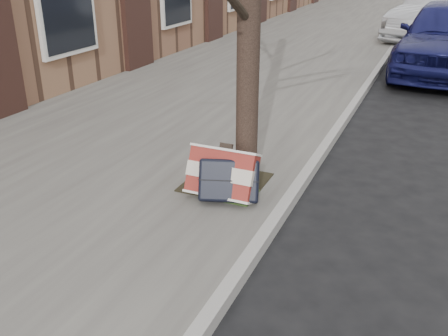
% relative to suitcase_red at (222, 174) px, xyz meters
% --- Properties ---
extents(ground, '(120.00, 120.00, 0.00)m').
position_rel_suitcase_red_xyz_m(ground, '(1.89, -0.86, -0.40)').
color(ground, black).
rests_on(ground, ground).
extents(near_sidewalk, '(5.00, 70.00, 0.12)m').
position_rel_suitcase_red_xyz_m(near_sidewalk, '(-1.81, 14.14, -0.34)').
color(near_sidewalk, slate).
rests_on(near_sidewalk, ground).
extents(dirt_patch, '(0.85, 0.85, 0.02)m').
position_rel_suitcase_red_xyz_m(dirt_patch, '(-0.11, 0.34, -0.27)').
color(dirt_patch, black).
rests_on(dirt_patch, near_sidewalk).
extents(suitcase_red, '(0.72, 0.40, 0.55)m').
position_rel_suitcase_red_xyz_m(suitcase_red, '(0.00, 0.00, 0.00)').
color(suitcase_red, maroon).
rests_on(suitcase_red, near_sidewalk).
extents(suitcase_navy, '(0.69, 0.53, 0.48)m').
position_rel_suitcase_red_xyz_m(suitcase_navy, '(0.10, -0.04, -0.04)').
color(suitcase_navy, black).
rests_on(suitcase_navy, near_sidewalk).
extents(car_near_mid, '(3.04, 4.98, 1.55)m').
position_rel_suitcase_red_xyz_m(car_near_mid, '(1.72, 12.09, 0.38)').
color(car_near_mid, '#B4B8BD').
rests_on(car_near_mid, ground).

